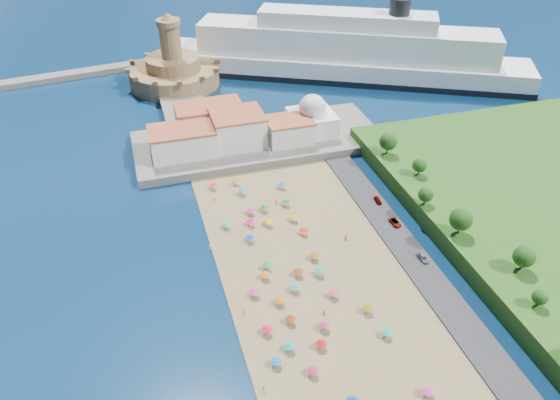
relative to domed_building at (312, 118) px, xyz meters
name	(u,v)px	position (x,y,z in m)	size (l,w,h in m)	color
ground	(293,280)	(-30.00, -71.00, -8.97)	(700.00, 700.00, 0.00)	#071938
terrace	(258,141)	(-20.00, 2.00, -7.47)	(90.00, 36.00, 3.00)	#59544C
jetty	(185,110)	(-42.00, 37.00, -7.77)	(18.00, 70.00, 2.40)	#59544C
waterfront_buildings	(222,129)	(-33.05, 2.64, -1.10)	(57.00, 29.00, 11.00)	silver
domed_building	(312,118)	(0.00, 0.00, 0.00)	(16.00, 16.00, 15.00)	silver
fortress	(174,71)	(-42.00, 67.00, -2.29)	(40.00, 40.00, 32.40)	olive
cruise_ship	(345,54)	(34.75, 53.82, 1.92)	(161.41, 98.02, 36.79)	black
beach_parasols	(303,305)	(-30.96, -82.22, -6.83)	(31.07, 114.77, 2.20)	gray
beachgoers	(292,274)	(-29.78, -69.95, -7.88)	(39.26, 93.64, 1.83)	tan
parked_cars	(399,227)	(6.00, -59.87, -7.63)	(2.47, 32.79, 1.32)	gray
hillside_trees	(470,225)	(18.30, -74.57, 1.24)	(14.78, 110.27, 8.00)	#382314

